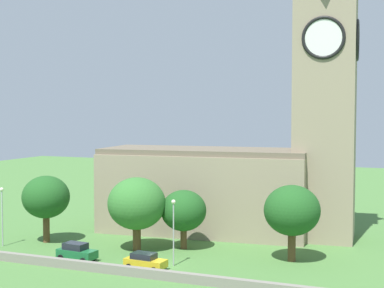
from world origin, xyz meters
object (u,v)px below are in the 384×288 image
Objects in this scene: car_yellow at (145,261)px; tree_by_tower at (137,204)px; church at (248,157)px; tree_riverside_east at (46,197)px; tree_riverside_west at (184,211)px; tree_churchyard at (292,211)px; streetlamp_west_mid at (174,222)px; car_green at (77,252)px; streetlamp_west_end at (2,207)px.

tree_by_tower is (-4.53, 6.82, 4.52)m from car_yellow.
church reaches higher than tree_riverside_east.
tree_riverside_west is 17.07m from tree_riverside_east.
tree_churchyard is at bearing 6.33° from tree_by_tower.
streetlamp_west_mid is 0.85× the size of tree_riverside_east.
tree_churchyard reaches higher than tree_riverside_east.
car_green is 8.26m from car_yellow.
tree_riverside_east is (-16.59, 6.28, 4.64)m from car_yellow.
church is 30.76m from streetlamp_west_end.
tree_by_tower reaches higher than car_green.
tree_riverside_east is (-16.72, -3.24, 1.05)m from tree_riverside_west.
tree_riverside_west is at bearing 176.59° from tree_churchyard.
church reaches higher than tree_riverside_west.
tree_churchyard is 17.57m from tree_by_tower.
streetlamp_west_end is 0.86× the size of tree_churchyard.
streetlamp_west_end reaches higher than streetlamp_west_mid.
car_yellow is 20.59m from streetlamp_west_end.
tree_riverside_east reaches higher than car_yellow.
car_yellow is at bearing -1.43° from car_green.
tree_riverside_east reaches higher than streetlamp_west_end.
church is at bearing 126.25° from tree_churchyard.
tree_by_tower reaches higher than streetlamp_west_mid.
tree_by_tower reaches higher than tree_churchyard.
car_green is 23.28m from tree_churchyard.
tree_churchyard is 1.19× the size of tree_riverside_west.
tree_churchyard is (33.01, 6.20, 0.75)m from streetlamp_west_end.
tree_churchyard is at bearing -53.75° from church.
streetlamp_west_end is 22.20m from streetlamp_west_mid.
streetlamp_west_end is at bearing -133.15° from tree_riverside_east.
streetlamp_west_mid reaches higher than tree_riverside_west.
tree_riverside_west is at bearing -112.61° from church.
streetlamp_west_mid is (10.39, 2.06, 3.64)m from car_green.
streetlamp_west_end is 0.86× the size of tree_riverside_east.
church is 4.31× the size of tree_churchyard.
church is 7.88× the size of car_green.
tree_by_tower reaches higher than tree_riverside_west.
tree_riverside_west is at bearing 105.33° from streetlamp_west_mid.
tree_riverside_east is (-18.71, 4.02, 0.88)m from streetlamp_west_mid.
tree_by_tower reaches higher than car_yellow.
streetlamp_west_end is at bearing -164.67° from tree_by_tower.
tree_riverside_west is 0.82× the size of tree_by_tower.
tree_churchyard is 0.97× the size of tree_by_tower.
tree_by_tower is (-17.46, -1.94, -0.04)m from tree_churchyard.
car_yellow is 10.18m from tree_riverside_west.
tree_churchyard is (10.81, 6.50, 0.80)m from streetlamp_west_mid.
tree_riverside_east is 0.97× the size of tree_by_tower.
streetlamp_west_end is at bearing -144.46° from church.
streetlamp_west_mid is at bearing -0.77° from streetlamp_west_end.
car_green is at bearing -119.43° from tree_by_tower.
tree_riverside_west is 5.47m from tree_by_tower.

